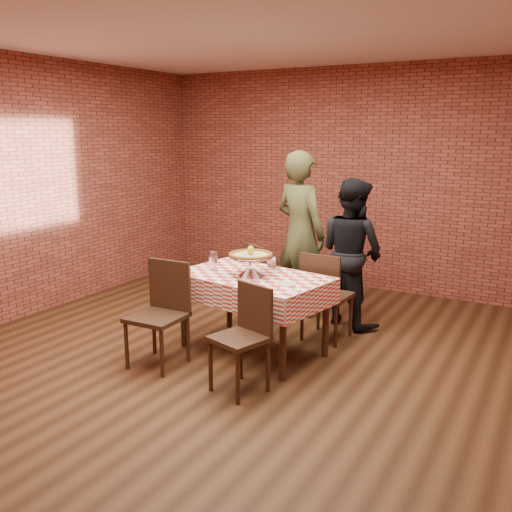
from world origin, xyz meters
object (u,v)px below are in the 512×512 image
pizza (251,255)px  chair_far_right (327,295)px  water_glass_right (214,258)px  diner_olive (300,234)px  chair_far_left (268,282)px  chair_near_right (239,341)px  table (253,314)px  diner_black (351,252)px  condiment_caddy (274,263)px  water_glass_left (213,264)px  chair_near_left (157,316)px  pizza_stand (251,266)px

pizza → chair_far_right: bearing=55.1°
water_glass_right → diner_olive: bearing=68.2°
chair_far_left → chair_near_right: bearing=139.6°
pizza → chair_far_right: 0.99m
table → chair_far_right: chair_far_right is taller
chair_far_left → diner_black: 0.97m
condiment_caddy → diner_olive: bearing=107.8°
water_glass_left → water_glass_right: 0.25m
chair_near_left → diner_olive: (0.47, 1.99, 0.47)m
table → water_glass_right: size_ratio=10.70×
condiment_caddy → chair_near_right: bearing=-70.0°
chair_near_left → chair_near_right: (0.91, -0.09, -0.03)m
chair_far_left → chair_far_right: bearing=-165.2°
water_glass_right → diner_black: 1.50m
chair_near_left → chair_far_left: (0.28, 1.56, -0.03)m
table → diner_olive: size_ratio=0.73×
pizza → water_glass_right: pizza is taller
water_glass_right → chair_near_right: water_glass_right is taller
table → condiment_caddy: 0.53m
pizza → chair_near_right: bearing=-66.6°
water_glass_right → diner_black: (1.08, 1.04, -0.02)m
diner_olive → diner_black: diner_olive is taller
table → condiment_caddy: bearing=73.8°
chair_near_right → chair_far_left: chair_far_left is taller
chair_far_left → diner_olive: bearing=-85.4°
pizza → chair_far_right: (0.49, 0.70, -0.50)m
chair_near_left → chair_far_left: size_ratio=1.06×
chair_far_right → water_glass_left: bearing=40.7°
table → diner_black: diner_black is taller
table → chair_far_right: bearing=54.3°
water_glass_right → chair_far_right: 1.21m
condiment_caddy → chair_near_right: (0.24, -1.05, -0.39)m
pizza_stand → chair_near_left: (-0.58, -0.67, -0.39)m
chair_near_left → condiment_caddy: bearing=53.9°
pizza_stand → diner_olive: (-0.11, 1.32, 0.08)m
water_glass_left → chair_near_left: bearing=-104.0°
pizza_stand → diner_olive: bearing=94.7°
water_glass_right → chair_far_left: 0.82m
water_glass_right → diner_olive: 1.20m
chair_far_right → diner_olive: diner_olive is taller
condiment_caddy → chair_near_right: size_ratio=0.16×
chair_near_right → diner_olive: bearing=118.7°
water_glass_left → diner_black: size_ratio=0.08×
water_glass_left → diner_black: bearing=52.9°
pizza_stand → diner_olive: diner_olive is taller
chair_far_right → diner_olive: bearing=-43.2°
table → water_glass_left: (-0.42, -0.03, 0.45)m
chair_far_left → diner_black: bearing=-127.8°
diner_olive → diner_black: size_ratio=1.17×
pizza → chair_far_right: pizza is taller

